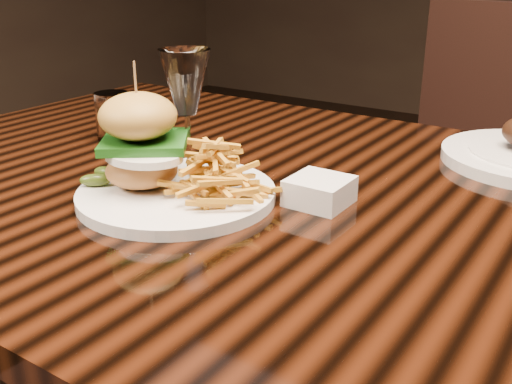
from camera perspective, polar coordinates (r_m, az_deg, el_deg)
The scene contains 6 objects.
dining_table at distance 0.84m, azimuth 7.82°, elevation -5.67°, with size 1.60×0.90×0.75m.
burger_plate at distance 0.80m, azimuth -7.94°, elevation 2.57°, with size 0.27×0.27×0.18m.
ramekin at distance 0.79m, azimuth 6.07°, elevation 0.09°, with size 0.08×0.08×0.04m, color silver.
wine_glass at distance 0.83m, azimuth -6.70°, elevation 9.88°, with size 0.07×0.07×0.19m.
water_tumbler at distance 1.10m, azimuth -13.44°, elevation 7.06°, with size 0.06×0.06×0.08m, color white.
chair_far at distance 1.69m, azimuth 19.82°, elevation 2.33°, with size 0.55×0.56×0.95m.
Camera 1 is at (0.32, -0.68, 1.05)m, focal length 42.00 mm.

